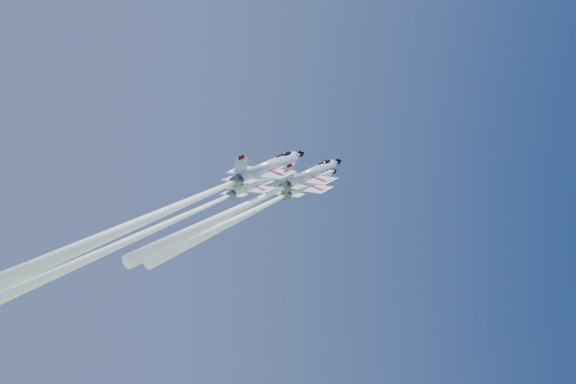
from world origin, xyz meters
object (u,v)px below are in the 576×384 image
object	(u,v)px
jet_slot	(187,202)
jet_left	(166,224)
jet_lead	(263,206)
jet_right	(260,199)

from	to	relation	value
jet_slot	jet_left	bearing A→B (deg)	148.52
jet_lead	jet_right	bearing A→B (deg)	-53.96
jet_lead	jet_right	distance (m)	12.67
jet_left	jet_right	xyz separation A→B (m)	(11.44, -8.78, 2.91)
jet_lead	jet_right	xyz separation A→B (m)	(-3.69, -12.10, -0.58)
jet_right	jet_lead	bearing A→B (deg)	126.04
jet_left	jet_slot	world-z (taller)	jet_left
jet_right	jet_slot	world-z (taller)	jet_slot
jet_right	jet_slot	size ratio (longest dim) A/B	0.79
jet_right	jet_slot	xyz separation A→B (m)	(-10.28, -3.23, -1.26)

